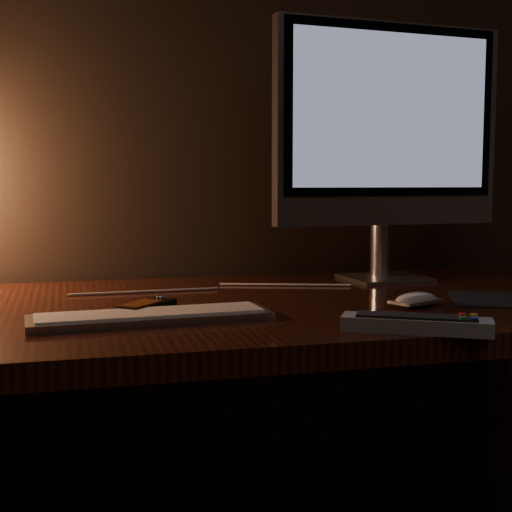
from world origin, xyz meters
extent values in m
cube|color=black|center=(0.00, 2.26, 1.35)|extent=(4.00, 0.02, 2.70)
cube|color=#3B170D|center=(0.00, 1.85, 0.73)|extent=(1.60, 0.75, 0.04)
cube|color=black|center=(0.75, 2.18, 0.35)|extent=(0.06, 0.06, 0.71)
cube|color=black|center=(0.00, 2.20, 0.45)|extent=(1.48, 0.02, 0.51)
cube|color=silver|center=(0.39, 2.07, 0.75)|extent=(0.19, 0.17, 0.01)
cylinder|color=silver|center=(0.39, 2.10, 0.82)|extent=(0.05, 0.05, 0.12)
cube|color=silver|center=(0.39, 2.06, 1.10)|extent=(0.55, 0.08, 0.45)
cube|color=black|center=(0.39, 2.05, 1.13)|extent=(0.52, 0.04, 0.38)
cube|color=#8E99C2|center=(0.39, 2.04, 1.13)|extent=(0.48, 0.04, 0.34)
cube|color=silver|center=(-0.19, 1.72, 0.76)|extent=(0.40, 0.13, 0.01)
ellipsoid|color=white|center=(0.29, 1.72, 0.76)|extent=(0.11, 0.08, 0.02)
cube|color=black|center=(-0.19, 1.80, 0.76)|extent=(0.12, 0.13, 0.02)
cube|color=brown|center=(-0.19, 1.80, 0.77)|extent=(0.08, 0.09, 0.00)
sphere|color=silver|center=(-0.19, 1.80, 0.77)|extent=(0.01, 0.01, 0.01)
cube|color=#929497|center=(0.18, 1.52, 0.76)|extent=(0.22, 0.16, 0.02)
cube|color=black|center=(0.18, 1.52, 0.77)|extent=(0.18, 0.12, 0.00)
cylinder|color=red|center=(0.18, 1.52, 0.78)|extent=(0.01, 0.01, 0.00)
cylinder|color=#0C8C19|center=(0.18, 1.52, 0.78)|extent=(0.01, 0.01, 0.00)
cylinder|color=gold|center=(0.18, 1.52, 0.78)|extent=(0.01, 0.01, 0.00)
cylinder|color=#1433BF|center=(0.18, 1.52, 0.78)|extent=(0.01, 0.01, 0.00)
cylinder|color=white|center=(-0.02, 2.01, 0.75)|extent=(0.58, 0.11, 0.01)
camera|label=1|loc=(-0.32, 0.56, 0.97)|focal=50.00mm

